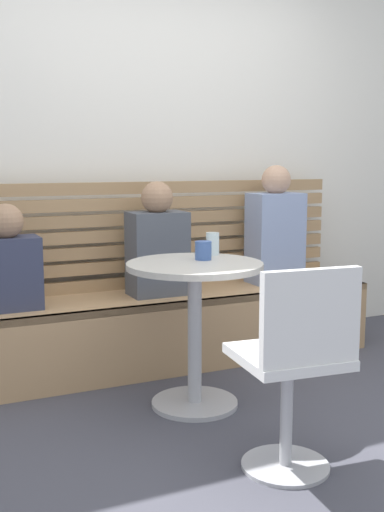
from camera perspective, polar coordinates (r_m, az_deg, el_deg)
The scene contains 11 objects.
ground at distance 2.93m, azimuth 6.63°, elevation -16.42°, with size 8.00×8.00×0.00m, color #42424C.
back_wall at distance 4.14m, azimuth -5.17°, elevation 11.54°, with size 5.20×0.10×2.90m, color white.
booth_bench at distance 3.86m, azimuth -2.69°, elevation -6.62°, with size 2.70×0.52×0.44m.
booth_backrest at distance 3.98m, azimuth -4.06°, elevation 1.99°, with size 2.65×0.04×0.67m.
cafe_table at distance 3.14m, azimuth 0.25°, elevation -4.59°, with size 0.68×0.68×0.74m.
white_chair at distance 2.50m, azimuth 9.38°, elevation -9.50°, with size 0.44×0.44×0.85m.
person_adult at distance 4.15m, azimuth 7.56°, elevation 2.32°, with size 0.34×0.22×0.77m.
person_child_left at distance 3.52m, azimuth -16.40°, elevation -0.67°, with size 0.34×0.22×0.57m.
person_child_middle at distance 3.75m, azimuth -3.15°, elevation 1.01°, with size 0.34×0.22×0.68m.
cup_mug_blue at distance 3.18m, azimuth 1.03°, elevation 0.50°, with size 0.08×0.08×0.10m, color #3D5B9E.
cup_glass_tall at distance 3.35m, azimuth 1.88°, elevation 1.12°, with size 0.07×0.07×0.12m, color silver.
Camera 1 is at (-1.40, -2.25, 1.24)m, focal length 44.09 mm.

